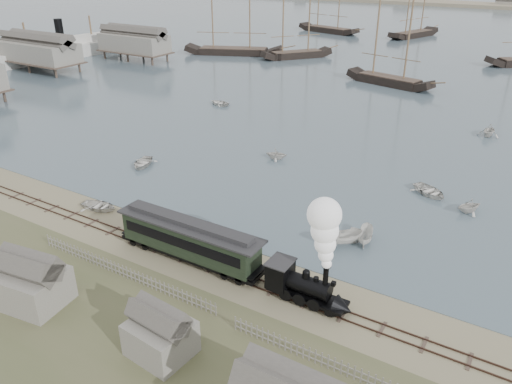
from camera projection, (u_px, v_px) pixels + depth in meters
The scene contains 25 objects.
ground at pixel (235, 260), 44.01m from camera, with size 600.00×600.00×0.00m, color tan.
harbor_water at pixel (503, 29), 174.69m from camera, with size 600.00×336.00×0.06m, color #495C68.
rail_track at pixel (222, 271), 42.45m from camera, with size 120.00×1.80×0.16m.
picket_fence_west at pixel (124, 277), 41.68m from camera, with size 19.00×0.10×1.20m, color gray, non-canonical shape.
picket_fence_east at pixel (332, 371), 32.38m from camera, with size 15.00×0.10×1.20m, color gray, non-canonical shape.
shed_left at pixel (36, 302), 38.71m from camera, with size 5.00×4.00×4.10m, color gray, non-canonical shape.
shed_mid at pixel (162, 353), 33.85m from camera, with size 4.00×3.50×3.60m, color gray, non-canonical shape.
western_wharf at pixel (46, 56), 108.64m from camera, with size 36.00×56.00×8.00m, color gray, non-canonical shape.
locomotive at pixel (318, 261), 36.63m from camera, with size 6.97×2.60×8.69m.
passenger_coach at pixel (189, 239), 43.12m from camera, with size 14.19×2.74×3.44m.
beached_dinghy at pixel (99, 206), 52.49m from camera, with size 4.01×2.86×0.83m, color silver.
steamship at pixel (61, 39), 125.71m from camera, with size 43.41×7.24×9.50m, color silver, non-canonical shape.
rowboat_0 at pixel (142, 163), 63.00m from camera, with size 4.16×2.97×0.86m, color silver.
rowboat_1 at pixel (276, 154), 64.96m from camera, with size 2.79×2.41×1.47m, color silver.
rowboat_2 at pixel (365, 236), 46.35m from camera, with size 3.32×1.25×1.28m, color silver.
rowboat_3 at pixel (430, 191), 55.53m from camera, with size 4.36×3.11×0.90m, color silver.
rowboat_4 at pixel (469, 206), 51.65m from camera, with size 2.88×2.49×1.52m, color silver.
rowboat_6 at pixel (219, 103), 88.22m from camera, with size 3.91×2.80×0.81m, color silver.
rowboat_7 at pixel (489, 130), 72.99m from camera, with size 3.48×3.00×1.83m, color silver.
rowboat_8 at pixel (342, 238), 45.81m from camera, with size 3.94×1.48×1.52m, color silver.
schooner_0 at pixel (233, 15), 127.52m from camera, with size 25.47×5.88×20.00m, color black, non-canonical shape.
schooner_1 at pixel (298, 17), 123.05m from camera, with size 18.57×4.29×20.00m, color black, non-canonical shape.
schooner_2 at pixel (394, 34), 97.36m from camera, with size 18.57×4.28×20.00m, color black, non-canonical shape.
schooner_6 at pixel (330, 1), 163.38m from camera, with size 22.61×5.22×20.00m, color black, non-canonical shape.
schooner_7 at pixel (418, 4), 154.41m from camera, with size 21.71×5.01×20.00m, color black, non-canonical shape.
Camera 1 is at (20.85, -30.65, 24.55)m, focal length 35.00 mm.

